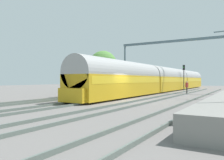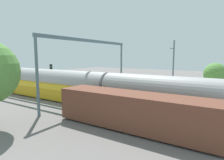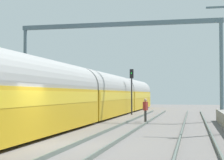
{
  "view_description": "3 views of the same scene",
  "coord_description": "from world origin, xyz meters",
  "px_view_note": "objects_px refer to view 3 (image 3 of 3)",
  "views": [
    {
      "loc": [
        9.49,
        -18.67,
        1.91
      ],
      "look_at": [
        -2.0,
        0.7,
        1.88
      ],
      "focal_mm": 36.32,
      "sensor_mm": 36.0,
      "label": 1
    },
    {
      "loc": [
        -19.11,
        -0.32,
        5.76
      ],
      "look_at": [
        1.78,
        12.93,
        2.61
      ],
      "focal_mm": 30.22,
      "sensor_mm": 36.0,
      "label": 2
    },
    {
      "loc": [
        5.86,
        -14.19,
        2.07
      ],
      "look_at": [
        -1.0,
        17.56,
        3.29
      ],
      "focal_mm": 59.87,
      "sensor_mm": 36.0,
      "label": 3
    }
  ],
  "objects_px": {
    "person_crossing": "(145,108)",
    "passenger_train": "(105,95)",
    "railway_signal_far": "(132,85)",
    "catenary_gantry": "(118,46)"
  },
  "relations": [
    {
      "from": "passenger_train",
      "to": "railway_signal_far",
      "type": "relative_size",
      "value": 10.8
    },
    {
      "from": "person_crossing",
      "to": "railway_signal_far",
      "type": "distance_m",
      "value": 9.49
    },
    {
      "from": "catenary_gantry",
      "to": "person_crossing",
      "type": "bearing_deg",
      "value": -30.18
    },
    {
      "from": "person_crossing",
      "to": "passenger_train",
      "type": "bearing_deg",
      "value": -123.06
    },
    {
      "from": "passenger_train",
      "to": "person_crossing",
      "type": "height_order",
      "value": "passenger_train"
    },
    {
      "from": "catenary_gantry",
      "to": "passenger_train",
      "type": "bearing_deg",
      "value": 115.78
    },
    {
      "from": "passenger_train",
      "to": "catenary_gantry",
      "type": "bearing_deg",
      "value": -64.22
    },
    {
      "from": "person_crossing",
      "to": "catenary_gantry",
      "type": "distance_m",
      "value": 5.6
    },
    {
      "from": "railway_signal_far",
      "to": "catenary_gantry",
      "type": "distance_m",
      "value": 8.12
    },
    {
      "from": "person_crossing",
      "to": "catenary_gantry",
      "type": "xyz_separation_m",
      "value": [
        -2.4,
        1.39,
        4.87
      ]
    }
  ]
}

